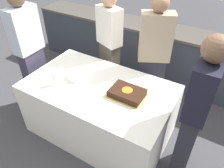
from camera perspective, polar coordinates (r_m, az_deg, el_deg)
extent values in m
plane|color=#424247|center=(3.07, -2.99, -11.71)|extent=(14.00, 14.00, 0.00)
cube|color=#333842|center=(3.92, 9.78, 8.22)|extent=(4.40, 0.55, 0.88)
cube|color=#4C4742|center=(3.72, 10.54, 14.41)|extent=(4.40, 0.58, 0.04)
cube|color=white|center=(2.79, -3.24, -6.63)|extent=(1.74, 1.04, 0.76)
cube|color=gold|center=(2.41, 3.93, -3.01)|extent=(0.41, 0.30, 0.00)
cube|color=black|center=(2.39, 3.97, -2.31)|extent=(0.37, 0.26, 0.07)
cylinder|color=orange|center=(2.36, 4.01, -1.59)|extent=(0.12, 0.12, 0.00)
cylinder|color=white|center=(2.67, -9.53, 1.94)|extent=(0.19, 0.19, 0.07)
cylinder|color=white|center=(2.65, -14.41, -0.04)|extent=(0.07, 0.07, 0.00)
cylinder|color=white|center=(2.63, -14.52, 0.56)|extent=(0.01, 0.01, 0.06)
cylinder|color=white|center=(2.58, -14.80, 2.03)|extent=(0.06, 0.06, 0.10)
cylinder|color=white|center=(2.61, 8.66, 0.22)|extent=(0.20, 0.20, 0.00)
cube|color=#282833|center=(3.14, 9.80, -0.19)|extent=(0.37, 0.29, 0.86)
cube|color=tan|center=(2.76, 11.41, 11.90)|extent=(0.44, 0.35, 0.60)
sphere|color=#936B4C|center=(2.62, 12.54, 19.88)|extent=(0.20, 0.20, 0.20)
cube|color=#383347|center=(3.35, -19.04, 1.38)|extent=(0.16, 0.32, 0.92)
cube|color=silver|center=(3.00, -21.95, 12.96)|extent=(0.20, 0.38, 0.57)
cube|color=#282833|center=(2.49, 18.76, -14.15)|extent=(0.16, 0.34, 0.89)
cube|color=black|center=(2.01, 22.76, -1.21)|extent=(0.20, 0.40, 0.54)
sphere|color=brown|center=(1.82, 25.64, 8.27)|extent=(0.23, 0.23, 0.23)
cube|color=#4C4238|center=(3.36, -0.63, 3.66)|extent=(0.34, 0.26, 0.90)
cube|color=silver|center=(3.02, -0.72, 14.88)|extent=(0.40, 0.32, 0.51)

